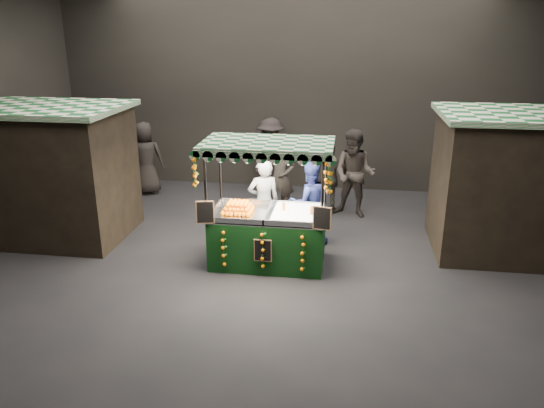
# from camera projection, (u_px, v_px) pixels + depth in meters

# --- Properties ---
(ground) EXTENTS (12.00, 12.00, 0.00)m
(ground) POSITION_uv_depth(u_px,v_px,m) (266.00, 270.00, 9.12)
(ground) COLOR black
(ground) RESTS_ON ground
(market_hall) EXTENTS (12.10, 10.10, 5.05)m
(market_hall) POSITION_uv_depth(u_px,v_px,m) (265.00, 70.00, 8.02)
(market_hall) COLOR black
(market_hall) RESTS_ON ground
(neighbour_stall_left) EXTENTS (3.00, 2.20, 2.60)m
(neighbour_stall_left) POSITION_uv_depth(u_px,v_px,m) (51.00, 172.00, 10.24)
(neighbour_stall_left) COLOR black
(neighbour_stall_left) RESTS_ON ground
(neighbour_stall_right) EXTENTS (3.00, 2.20, 2.60)m
(neighbour_stall_right) POSITION_uv_depth(u_px,v_px,m) (518.00, 184.00, 9.49)
(neighbour_stall_right) COLOR black
(neighbour_stall_right) RESTS_ON ground
(juice_stall) EXTENTS (2.28, 1.34, 2.21)m
(juice_stall) POSITION_uv_depth(u_px,v_px,m) (268.00, 228.00, 9.13)
(juice_stall) COLOR black
(juice_stall) RESTS_ON ground
(vendor_grey) EXTENTS (0.70, 0.57, 1.66)m
(vendor_grey) POSITION_uv_depth(u_px,v_px,m) (264.00, 202.00, 10.00)
(vendor_grey) COLOR gray
(vendor_grey) RESTS_ON ground
(vendor_blue) EXTENTS (0.97, 0.86, 1.64)m
(vendor_blue) POSITION_uv_depth(u_px,v_px,m) (309.00, 203.00, 9.97)
(vendor_blue) COLOR navy
(vendor_blue) RESTS_ON ground
(shopper_0) EXTENTS (0.69, 0.50, 1.75)m
(shopper_0) POSITION_uv_depth(u_px,v_px,m) (280.00, 178.00, 11.40)
(shopper_0) COLOR #282320
(shopper_0) RESTS_ON ground
(shopper_1) EXTENTS (1.12, 0.99, 1.93)m
(shopper_1) POSITION_uv_depth(u_px,v_px,m) (354.00, 174.00, 11.38)
(shopper_1) COLOR #2E2825
(shopper_1) RESTS_ON ground
(shopper_2) EXTENTS (1.01, 0.62, 1.60)m
(shopper_2) POSITION_uv_depth(u_px,v_px,m) (330.00, 179.00, 11.61)
(shopper_2) COLOR black
(shopper_2) RESTS_ON ground
(shopper_3) EXTENTS (1.21, 1.39, 1.86)m
(shopper_3) POSITION_uv_depth(u_px,v_px,m) (270.00, 155.00, 13.12)
(shopper_3) COLOR #292222
(shopper_3) RESTS_ON ground
(shopper_4) EXTENTS (0.99, 0.76, 1.80)m
(shopper_4) POSITION_uv_depth(u_px,v_px,m) (145.00, 158.00, 12.95)
(shopper_4) COLOR black
(shopper_4) RESTS_ON ground
(shopper_5) EXTENTS (1.64, 1.47, 1.81)m
(shopper_5) POSITION_uv_depth(u_px,v_px,m) (509.00, 192.00, 10.33)
(shopper_5) COLOR black
(shopper_5) RESTS_ON ground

